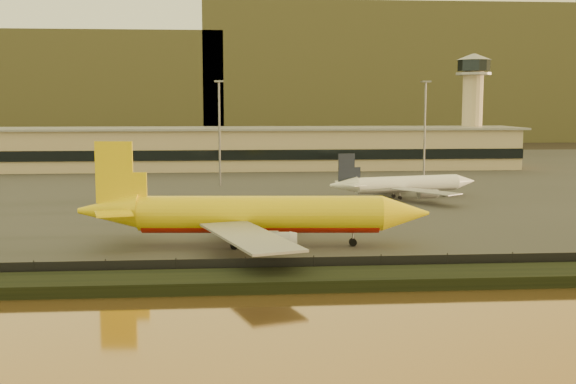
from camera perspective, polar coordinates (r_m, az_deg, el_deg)
The scene contains 12 objects.
ground at distance 97.71m, azimuth -0.02°, elevation -4.95°, with size 900.00×900.00×0.00m, color black.
embankment at distance 81.06m, azimuth 0.97°, elevation -6.96°, with size 320.00×7.00×1.40m, color black.
tarmac at distance 191.48m, azimuth -2.34°, elevation 1.01°, with size 320.00×220.00×0.20m, color #2D2D2D.
perimeter_fence at distance 84.79m, azimuth 0.70°, elevation -5.92°, with size 300.00×0.05×2.20m, color black.
terminal_building at distance 221.34m, azimuth -6.45°, elevation 3.39°, with size 202.00×25.00×12.60m.
control_tower at distance 239.25m, azimuth 14.39°, elevation 7.18°, with size 11.20×11.20×35.50m.
apron_light_masts at distance 171.82m, azimuth 2.94°, elevation 5.53°, with size 152.20×12.20×25.40m.
distant_hills at distance 435.57m, azimuth -6.48°, elevation 8.50°, with size 470.00×160.00×70.00m.
dhl_cargo_jet at distance 101.61m, azimuth -2.70°, elevation -1.84°, with size 49.62×48.47×14.82m.
white_narrowbody_jet at distance 154.59m, azimuth 9.20°, elevation 0.59°, with size 33.69×32.28×9.78m.
gse_vehicle_yellow at distance 123.54m, azimuth 0.16°, elevation -1.87°, with size 4.20×1.89×1.89m, color yellow.
gse_vehicle_white at distance 135.47m, azimuth -9.52°, elevation -1.13°, with size 4.57×2.06×2.06m, color white.
Camera 1 is at (-7.80, -95.24, 20.40)m, focal length 45.00 mm.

